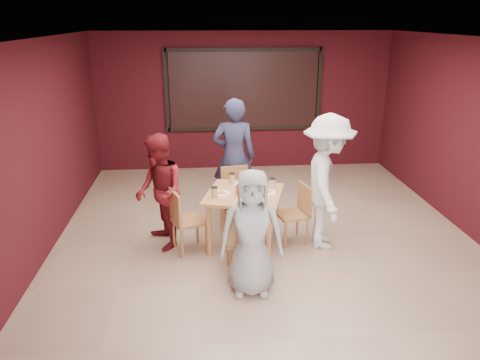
{
  "coord_description": "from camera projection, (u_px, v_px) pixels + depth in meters",
  "views": [
    {
      "loc": [
        -0.89,
        -6.05,
        3.06
      ],
      "look_at": [
        -0.38,
        -0.12,
        0.97
      ],
      "focal_mm": 35.0,
      "sensor_mm": 36.0,
      "label": 1
    }
  ],
  "objects": [
    {
      "name": "chair_front",
      "position": [
        245.0,
        237.0,
        5.67
      ],
      "size": [
        0.46,
        0.46,
        0.93
      ],
      "color": "#B16F45",
      "rests_on": "floor"
    },
    {
      "name": "diner_front",
      "position": [
        252.0,
        233.0,
        5.27
      ],
      "size": [
        0.76,
        0.52,
        1.5
      ],
      "primitive_type": "imported",
      "rotation": [
        0.0,
        0.0,
        -0.06
      ],
      "color": "#979797",
      "rests_on": "floor"
    },
    {
      "name": "chair_right",
      "position": [
        297.0,
        210.0,
        6.59
      ],
      "size": [
        0.49,
        0.49,
        0.84
      ],
      "color": "#B16F45",
      "rests_on": "floor"
    },
    {
      "name": "dining_table",
      "position": [
        244.0,
        200.0,
        6.41
      ],
      "size": [
        1.23,
        1.23,
        0.94
      ],
      "color": "tan",
      "rests_on": "floor"
    },
    {
      "name": "diner_back",
      "position": [
        234.0,
        157.0,
        7.46
      ],
      "size": [
        0.72,
        0.5,
        1.88
      ],
      "primitive_type": "imported",
      "rotation": [
        0.0,
        0.0,
        3.08
      ],
      "color": "#2B2E4D",
      "rests_on": "floor"
    },
    {
      "name": "window_blinds",
      "position": [
        244.0,
        90.0,
        9.47
      ],
      "size": [
        3.0,
        0.02,
        1.5
      ],
      "primitive_type": "cube",
      "color": "black"
    },
    {
      "name": "floor",
      "position": [
        266.0,
        240.0,
        6.78
      ],
      "size": [
        7.0,
        7.0,
        0.0
      ],
      "primitive_type": "plane",
      "color": "tan",
      "rests_on": "ground"
    },
    {
      "name": "chair_back",
      "position": [
        236.0,
        192.0,
        7.2
      ],
      "size": [
        0.5,
        0.5,
        0.89
      ],
      "color": "#B16F45",
      "rests_on": "floor"
    },
    {
      "name": "chair_left",
      "position": [
        184.0,
        217.0,
        6.29
      ],
      "size": [
        0.56,
        0.56,
        0.89
      ],
      "color": "#B16F45",
      "rests_on": "floor"
    },
    {
      "name": "diner_right",
      "position": [
        327.0,
        182.0,
        6.33
      ],
      "size": [
        0.87,
        1.3,
        1.87
      ],
      "primitive_type": "imported",
      "rotation": [
        0.0,
        0.0,
        1.42
      ],
      "color": "white",
      "rests_on": "floor"
    },
    {
      "name": "diner_left",
      "position": [
        159.0,
        192.0,
        6.35
      ],
      "size": [
        0.82,
        0.93,
        1.6
      ],
      "primitive_type": "imported",
      "rotation": [
        0.0,
        0.0,
        -1.25
      ],
      "color": "maroon",
      "rests_on": "floor"
    }
  ]
}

